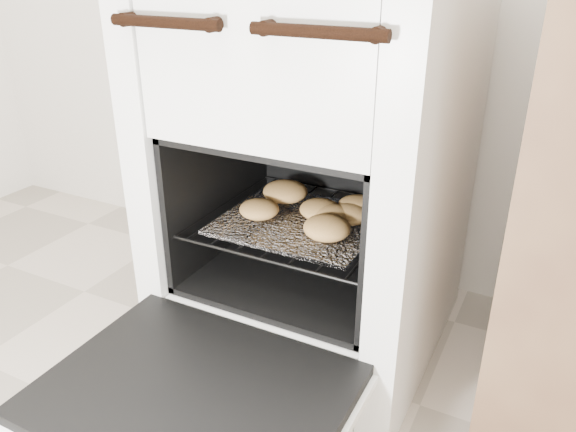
# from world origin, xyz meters

# --- Properties ---
(stove) EXTENTS (0.60, 0.66, 0.91)m
(stove) POSITION_xyz_m (0.02, 1.17, 0.45)
(stove) COLOR white
(stove) RESTS_ON ground
(oven_door) EXTENTS (0.54, 0.42, 0.04)m
(oven_door) POSITION_xyz_m (0.02, 0.67, 0.20)
(oven_door) COLOR black
(oven_door) RESTS_ON stove
(oven_rack) EXTENTS (0.43, 0.42, 0.01)m
(oven_rack) POSITION_xyz_m (0.02, 1.10, 0.35)
(oven_rack) COLOR black
(oven_rack) RESTS_ON stove
(foil_sheet) EXTENTS (0.34, 0.30, 0.01)m
(foil_sheet) POSITION_xyz_m (0.02, 1.08, 0.36)
(foil_sheet) COLOR silver
(foil_sheet) RESTS_ON oven_rack
(baked_rolls) EXTENTS (0.32, 0.27, 0.05)m
(baked_rolls) POSITION_xyz_m (0.04, 1.11, 0.38)
(baked_rolls) COLOR tan
(baked_rolls) RESTS_ON foil_sheet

